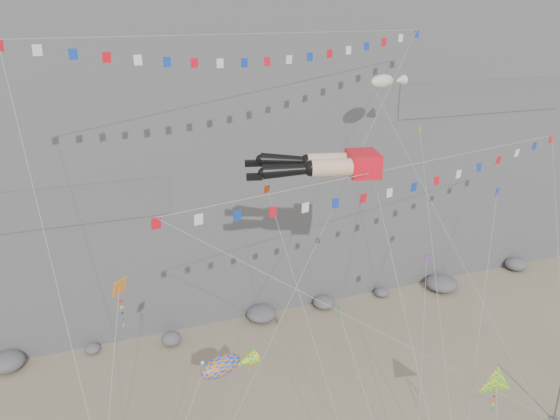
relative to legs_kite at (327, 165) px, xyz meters
The scene contains 15 objects.
cliff 27.93m from the legs_kite, 90.42° to the left, with size 80.00×28.00×50.00m, color slate.
talus_boulders 20.09m from the legs_kite, 90.96° to the left, with size 60.00×3.00×1.20m, color slate, non-canonical shape.
anchor_pole_right 21.42m from the legs_kite, 26.57° to the right, with size 0.12×0.12×3.95m, color slate.
legs_kite is the anchor object (origin of this frame).
flag_banner_upper 9.18m from the legs_kite, 115.28° to the left, with size 27.65×19.05×30.55m.
flag_banner_lower 4.69m from the legs_kite, 12.48° to the right, with size 30.21×10.49×20.24m.
harlequin_kite 13.36m from the legs_kite, 167.00° to the right, with size 3.92×7.14×14.34m.
fish_windsock 12.66m from the legs_kite, 149.88° to the right, with size 8.39×6.33×11.58m.
delta_kite 15.01m from the legs_kite, 57.64° to the right, with size 3.95×4.94×8.59m.
blimp_windsock 11.29m from the legs_kite, 43.19° to the left, with size 6.34×16.95×26.16m.
small_kite_a 4.38m from the legs_kite, 137.14° to the left, with size 1.61×13.80×19.90m.
small_kite_b 11.11m from the legs_kite, ahead, with size 7.83×11.23×15.81m.
small_kite_c 8.60m from the legs_kite, 104.13° to the right, with size 1.35×8.34×12.57m.
small_kite_d 8.81m from the legs_kite, 19.15° to the left, with size 6.17×15.31×23.71m.
small_kite_e 11.52m from the legs_kite, ahead, with size 8.43×9.18×18.50m.
Camera 1 is at (-13.19, -22.37, 25.12)m, focal length 35.00 mm.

